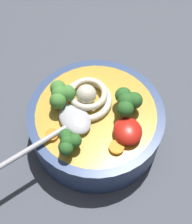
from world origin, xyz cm
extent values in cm
cube|color=#474C56|center=(0.00, 0.00, 1.48)|extent=(106.84, 106.84, 2.97)
cylinder|color=#334775|center=(0.94, -2.52, 6.46)|extent=(22.00, 22.00, 6.99)
cylinder|color=gold|center=(0.94, -2.52, 6.74)|extent=(19.36, 19.36, 6.43)
torus|color=beige|center=(3.18, -1.51, 10.52)|extent=(8.27, 8.27, 1.14)
torus|color=beige|center=(3.72, -1.87, 11.43)|extent=(8.86, 8.86, 1.03)
sphere|color=beige|center=(3.18, -1.51, 12.00)|extent=(3.21, 3.21, 3.21)
ellipsoid|color=#B7B7BC|center=(-0.49, 1.06, 10.75)|extent=(7.20, 6.31, 1.60)
cylinder|color=#B7B7BC|center=(-3.27, 8.02, 10.75)|extent=(6.30, 14.23, 0.80)
ellipsoid|color=red|center=(-4.09, -6.14, 11.02)|extent=(4.76, 4.28, 2.14)
cylinder|color=#7A9E60|center=(3.89, 2.57, 10.64)|extent=(1.29, 1.29, 1.38)
sphere|color=#478938|center=(3.89, 2.57, 12.60)|extent=(2.53, 2.53, 2.53)
sphere|color=#478938|center=(5.15, 2.57, 12.37)|extent=(2.53, 2.53, 2.53)
sphere|color=#478938|center=(2.74, 3.03, 12.48)|extent=(2.53, 2.53, 2.53)
sphere|color=#478938|center=(3.89, 1.30, 12.41)|extent=(2.53, 2.53, 2.53)
cylinder|color=#7A9E60|center=(-4.27, 2.94, 10.52)|extent=(1.06, 1.06, 1.14)
sphere|color=#2D6628|center=(-4.27, 2.94, 12.13)|extent=(2.08, 2.08, 2.08)
sphere|color=#2D6628|center=(-3.23, 2.94, 11.94)|extent=(2.08, 2.08, 2.08)
sphere|color=#2D6628|center=(-5.22, 3.32, 12.03)|extent=(2.08, 2.08, 2.08)
sphere|color=#2D6628|center=(-4.27, 1.89, 11.98)|extent=(2.08, 2.08, 2.08)
cylinder|color=#7A9E60|center=(0.00, -6.96, 10.67)|extent=(1.33, 1.33, 1.43)
sphere|color=#2D6628|center=(0.00, -6.96, 12.69)|extent=(2.62, 2.62, 2.62)
sphere|color=#2D6628|center=(1.31, -6.96, 12.45)|extent=(2.62, 2.62, 2.62)
sphere|color=#2D6628|center=(-1.19, -6.48, 12.57)|extent=(2.62, 2.62, 2.62)
sphere|color=#2D6628|center=(0.00, -8.27, 12.50)|extent=(2.62, 2.62, 2.62)
cylinder|color=orange|center=(-5.97, -3.93, 10.28)|extent=(2.26, 2.26, 0.66)
cylinder|color=orange|center=(-1.67, 4.93, 10.27)|extent=(2.02, 2.02, 0.63)
camera|label=1|loc=(-24.49, 3.73, 50.95)|focal=49.30mm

